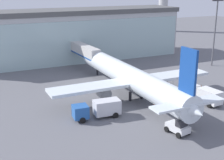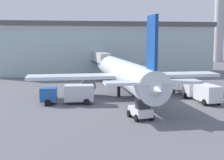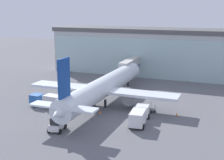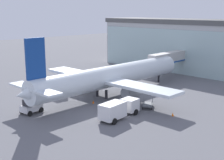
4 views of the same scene
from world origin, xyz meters
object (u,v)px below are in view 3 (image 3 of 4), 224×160
Objects in this scene: pushback_tug at (57,125)px; safety_cone_wingtip at (177,114)px; catering_truck at (48,101)px; safety_cone_nose at (100,112)px; fuel_truck at (139,116)px; jet_bridge at (131,64)px; airplane at (104,87)px; baggage_cart at (149,108)px.

pushback_tug is 21.67m from safety_cone_wingtip.
safety_cone_nose is (10.61, 0.88, -1.19)m from catering_truck.
pushback_tug is 6.28× the size of safety_cone_wingtip.
catering_truck is at bearing 78.91° from fuel_truck.
jet_bridge is 2.03× the size of catering_truck.
airplane reaches higher than safety_cone_nose.
jet_bridge is 0.39× the size of airplane.
safety_cone_wingtip is (5.01, 6.52, -1.19)m from fuel_truck.
safety_cone_nose is at bearing -162.47° from safety_cone_wingtip.
fuel_truck is 13.65× the size of safety_cone_nose.
jet_bridge is at bearing -101.17° from catering_truck.
jet_bridge reaches higher than safety_cone_nose.
fuel_truck is 13.65× the size of safety_cone_wingtip.
jet_bridge is 25.15m from baggage_cart.
pushback_tug is 6.28× the size of safety_cone_nose.
fuel_truck reaches higher than safety_cone_wingtip.
airplane is at bearing -140.05° from catering_truck.
pushback_tug is at bearing -137.81° from safety_cone_wingtip.
fuel_truck is 8.31m from safety_cone_wingtip.
safety_cone_nose is at bearing -176.37° from jet_bridge.
airplane reaches higher than safety_cone_wingtip.
baggage_cart is (18.63, 5.68, -0.97)m from catering_truck.
baggage_cart is at bearing -156.19° from jet_bridge.
fuel_truck is (11.65, -29.17, -3.19)m from jet_bridge.
jet_bridge is 28.45m from safety_cone_wingtip.
safety_cone_nose and safety_cone_wingtip have the same top height.
safety_cone_nose is at bearing -94.48° from baggage_cart.
catering_truck is 2.15× the size of pushback_tug.
fuel_truck reaches higher than safety_cone_nose.
baggage_cart is at bearing -96.35° from airplane.
catering_truck and fuel_truck have the same top height.
catering_truck reaches higher than safety_cone_wingtip.
baggage_cart is at bearing 30.86° from safety_cone_nose.
catering_truck is at bearing -108.39° from baggage_cart.
jet_bridge is 27.41m from safety_cone_nose.
pushback_tug is at bearing 133.37° from catering_truck.
baggage_cart is at bearing -159.52° from catering_truck.
safety_cone_nose is (3.33, -26.85, -4.38)m from jet_bridge.
airplane is 12.09× the size of baggage_cart.
catering_truck is at bearing 30.22° from pushback_tug.
baggage_cart is 5.34m from safety_cone_wingtip.
jet_bridge is at bearing 171.91° from baggage_cart.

